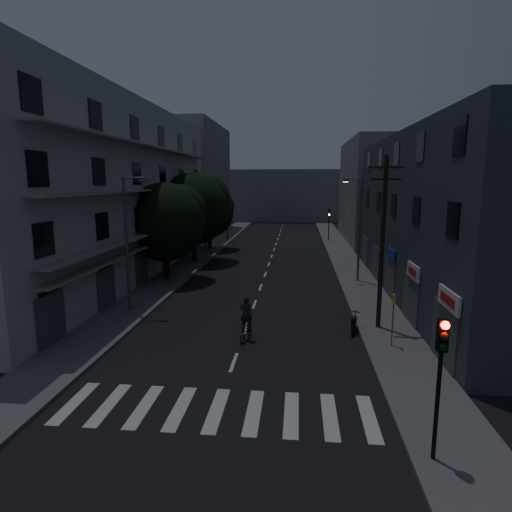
% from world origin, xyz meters
% --- Properties ---
extents(ground, '(160.00, 160.00, 0.00)m').
position_xyz_m(ground, '(0.00, 25.00, 0.00)').
color(ground, black).
rests_on(ground, ground).
extents(sidewalk_left, '(3.00, 90.00, 0.15)m').
position_xyz_m(sidewalk_left, '(-7.50, 25.00, 0.07)').
color(sidewalk_left, '#565659').
rests_on(sidewalk_left, ground).
extents(sidewalk_right, '(3.00, 90.00, 0.15)m').
position_xyz_m(sidewalk_right, '(7.50, 25.00, 0.07)').
color(sidewalk_right, '#565659').
rests_on(sidewalk_right, ground).
extents(crosswalk, '(10.90, 3.00, 0.01)m').
position_xyz_m(crosswalk, '(-0.00, -2.00, 0.00)').
color(crosswalk, beige).
rests_on(crosswalk, ground).
extents(lane_markings, '(0.15, 60.50, 0.01)m').
position_xyz_m(lane_markings, '(0.00, 31.25, 0.01)').
color(lane_markings, beige).
rests_on(lane_markings, ground).
extents(building_left, '(7.00, 36.00, 14.00)m').
position_xyz_m(building_left, '(-11.98, 18.00, 6.99)').
color(building_left, '#A9A9A4').
rests_on(building_left, ground).
extents(building_right, '(6.19, 28.00, 11.00)m').
position_xyz_m(building_right, '(11.99, 14.00, 5.50)').
color(building_right, '#2D343D').
rests_on(building_right, ground).
extents(building_far_left, '(6.00, 20.00, 16.00)m').
position_xyz_m(building_far_left, '(-12.00, 48.00, 8.00)').
color(building_far_left, slate).
rests_on(building_far_left, ground).
extents(building_far_right, '(6.00, 20.00, 13.00)m').
position_xyz_m(building_far_right, '(12.00, 42.00, 6.50)').
color(building_far_right, slate).
rests_on(building_far_right, ground).
extents(building_far_end, '(24.00, 8.00, 10.00)m').
position_xyz_m(building_far_end, '(0.00, 70.00, 5.00)').
color(building_far_end, slate).
rests_on(building_far_end, ground).
extents(tree_near, '(6.19, 6.19, 7.63)m').
position_xyz_m(tree_near, '(-7.62, 17.15, 4.92)').
color(tree_near, black).
rests_on(tree_near, sidewalk_left).
extents(tree_mid, '(6.93, 6.93, 8.53)m').
position_xyz_m(tree_mid, '(-7.31, 25.15, 5.48)').
color(tree_mid, black).
rests_on(tree_mid, sidewalk_left).
extents(tree_far, '(5.60, 5.60, 6.92)m').
position_xyz_m(tree_far, '(-7.39, 32.87, 4.49)').
color(tree_far, black).
rests_on(tree_far, sidewalk_left).
extents(traffic_signal_near, '(0.28, 0.37, 4.10)m').
position_xyz_m(traffic_signal_near, '(6.62, -4.24, 3.10)').
color(traffic_signal_near, black).
rests_on(traffic_signal_near, sidewalk_right).
extents(traffic_signal_far_right, '(0.28, 0.37, 4.10)m').
position_xyz_m(traffic_signal_far_right, '(6.72, 40.69, 3.10)').
color(traffic_signal_far_right, black).
rests_on(traffic_signal_far_right, sidewalk_right).
extents(traffic_signal_far_left, '(0.28, 0.37, 4.10)m').
position_xyz_m(traffic_signal_far_left, '(-6.43, 39.25, 3.10)').
color(traffic_signal_far_left, black).
rests_on(traffic_signal_far_left, sidewalk_left).
extents(street_lamp_left_near, '(1.51, 0.25, 8.00)m').
position_xyz_m(street_lamp_left_near, '(-7.23, 8.58, 4.60)').
color(street_lamp_left_near, '#5B5E63').
rests_on(street_lamp_left_near, sidewalk_left).
extents(street_lamp_right, '(1.51, 0.25, 8.00)m').
position_xyz_m(street_lamp_right, '(7.33, 17.83, 4.60)').
color(street_lamp_right, '#5B5C63').
rests_on(street_lamp_right, sidewalk_right).
extents(street_lamp_left_far, '(1.51, 0.25, 8.00)m').
position_xyz_m(street_lamp_left_far, '(-6.95, 29.09, 4.60)').
color(street_lamp_left_far, '#54565C').
rests_on(street_lamp_left_far, sidewalk_left).
extents(utility_pole, '(1.80, 0.24, 9.00)m').
position_xyz_m(utility_pole, '(7.09, 6.96, 4.87)').
color(utility_pole, black).
rests_on(utility_pole, sidewalk_right).
extents(bus_stop_sign, '(0.06, 0.35, 2.52)m').
position_xyz_m(bus_stop_sign, '(7.24, 4.30, 1.89)').
color(bus_stop_sign, '#595B60').
rests_on(bus_stop_sign, sidewalk_right).
extents(motorcycle, '(0.62, 1.70, 1.10)m').
position_xyz_m(motorcycle, '(5.74, 6.36, 0.44)').
color(motorcycle, black).
rests_on(motorcycle, ground).
extents(cyclist, '(0.94, 1.87, 2.26)m').
position_xyz_m(cyclist, '(0.22, 4.78, 0.76)').
color(cyclist, black).
rests_on(cyclist, ground).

